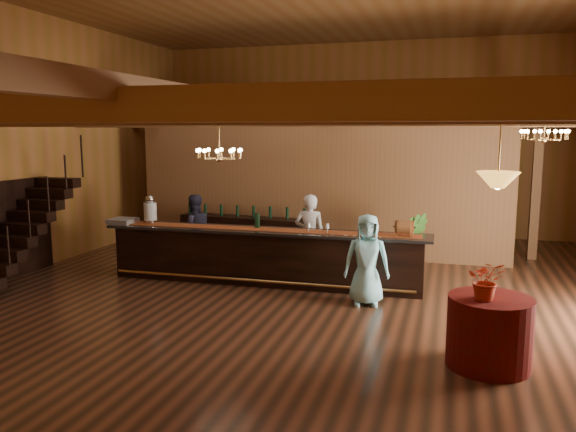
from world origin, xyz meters
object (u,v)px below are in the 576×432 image
(round_table, at_px, (489,332))
(staff_second, at_px, (194,231))
(floor_plant, at_px, (410,244))
(chandelier_right, at_px, (544,135))
(chandelier_left, at_px, (219,153))
(guest, at_px, (367,260))
(bartender, at_px, (310,236))
(beverage_dispenser, at_px, (150,210))
(raffle_drum, at_px, (404,227))
(backbar_shelf, at_px, (246,236))
(pendant_lamp, at_px, (498,180))
(tasting_bar, at_px, (264,256))

(round_table, bearing_deg, staff_second, 147.61)
(floor_plant, bearing_deg, chandelier_right, -18.07)
(chandelier_left, distance_m, guest, 3.17)
(chandelier_right, relative_size, bartender, 0.46)
(beverage_dispenser, bearing_deg, bartender, 12.28)
(round_table, bearing_deg, beverage_dispenser, 155.70)
(chandelier_right, height_order, floor_plant, chandelier_right)
(raffle_drum, relative_size, backbar_shelf, 0.10)
(bartender, height_order, floor_plant, bartender)
(raffle_drum, xyz_separation_m, round_table, (1.34, -2.96, -0.80))
(chandelier_right, bearing_deg, floor_plant, 161.93)
(staff_second, bearing_deg, raffle_drum, 131.74)
(backbar_shelf, height_order, chandelier_right, chandelier_right)
(pendant_lamp, bearing_deg, backbar_shelf, 135.35)
(tasting_bar, xyz_separation_m, raffle_drum, (2.70, 0.01, 0.71))
(tasting_bar, relative_size, floor_plant, 4.89)
(tasting_bar, bearing_deg, guest, -22.01)
(raffle_drum, bearing_deg, floor_plant, 89.70)
(chandelier_right, distance_m, guest, 3.90)
(backbar_shelf, relative_size, round_table, 3.15)
(pendant_lamp, bearing_deg, tasting_bar, 143.87)
(beverage_dispenser, bearing_deg, chandelier_right, 5.49)
(raffle_drum, bearing_deg, round_table, -65.71)
(tasting_bar, xyz_separation_m, staff_second, (-1.90, 0.82, 0.26))
(raffle_drum, bearing_deg, beverage_dispenser, -179.81)
(round_table, xyz_separation_m, chandelier_left, (-4.47, 1.84, 2.14))
(round_table, xyz_separation_m, staff_second, (-5.93, 3.76, 0.35))
(guest, bearing_deg, round_table, -57.87)
(chandelier_right, bearing_deg, round_table, -105.30)
(pendant_lamp, distance_m, bartender, 5.14)
(raffle_drum, distance_m, chandelier_left, 3.59)
(backbar_shelf, xyz_separation_m, bartender, (1.99, -1.56, 0.39))
(backbar_shelf, height_order, bartender, bartender)
(tasting_bar, height_order, floor_plant, floor_plant)
(backbar_shelf, xyz_separation_m, guest, (3.38, -3.07, 0.32))
(raffle_drum, xyz_separation_m, guest, (-0.55, -0.82, -0.46))
(chandelier_left, bearing_deg, tasting_bar, 68.45)
(floor_plant, bearing_deg, backbar_shelf, 168.80)
(bartender, distance_m, guest, 2.05)
(raffle_drum, distance_m, backbar_shelf, 4.60)
(backbar_shelf, bearing_deg, beverage_dispenser, -113.92)
(tasting_bar, relative_size, round_table, 6.13)
(round_table, height_order, staff_second, staff_second)
(pendant_lamp, xyz_separation_m, staff_second, (-5.93, 3.76, -1.59))
(round_table, xyz_separation_m, chandelier_right, (1.00, 3.66, 2.47))
(chandelier_right, distance_m, pendant_lamp, 3.83)
(raffle_drum, xyz_separation_m, chandelier_right, (2.34, 0.71, 1.67))
(backbar_shelf, bearing_deg, floor_plant, -6.27)
(beverage_dispenser, xyz_separation_m, guest, (4.63, -0.81, -0.57))
(chandelier_left, height_order, guest, chandelier_left)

